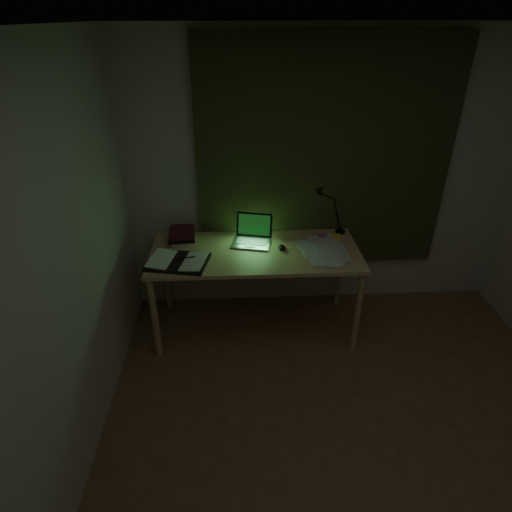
{
  "coord_description": "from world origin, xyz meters",
  "views": [
    {
      "loc": [
        -0.78,
        -1.62,
        2.54
      ],
      "look_at": [
        -0.62,
        1.41,
        0.82
      ],
      "focal_mm": 30.0,
      "sensor_mm": 36.0,
      "label": 1
    }
  ],
  "objects_px": {
    "desk": "(255,290)",
    "loose_papers": "(319,250)",
    "open_textbook": "(178,261)",
    "laptop": "(251,232)",
    "desk_lamp": "(343,208)",
    "book_stack": "(183,235)"
  },
  "relations": [
    {
      "from": "desk",
      "to": "loose_papers",
      "type": "height_order",
      "value": "loose_papers"
    },
    {
      "from": "open_textbook",
      "to": "laptop",
      "type": "bearing_deg",
      "value": 38.13
    },
    {
      "from": "desk",
      "to": "loose_papers",
      "type": "relative_size",
      "value": 4.61
    },
    {
      "from": "desk",
      "to": "desk_lamp",
      "type": "bearing_deg",
      "value": 21.25
    },
    {
      "from": "desk",
      "to": "laptop",
      "type": "height_order",
      "value": "laptop"
    },
    {
      "from": "loose_papers",
      "to": "open_textbook",
      "type": "bearing_deg",
      "value": -173.14
    },
    {
      "from": "laptop",
      "to": "open_textbook",
      "type": "height_order",
      "value": "laptop"
    },
    {
      "from": "open_textbook",
      "to": "desk_lamp",
      "type": "relative_size",
      "value": 0.97
    },
    {
      "from": "desk",
      "to": "desk_lamp",
      "type": "height_order",
      "value": "desk_lamp"
    },
    {
      "from": "laptop",
      "to": "book_stack",
      "type": "distance_m",
      "value": 0.61
    },
    {
      "from": "desk_lamp",
      "to": "loose_papers",
      "type": "bearing_deg",
      "value": -129.01
    },
    {
      "from": "desk_lamp",
      "to": "open_textbook",
      "type": "bearing_deg",
      "value": -163.7
    },
    {
      "from": "laptop",
      "to": "desk_lamp",
      "type": "relative_size",
      "value": 0.76
    },
    {
      "from": "desk_lamp",
      "to": "book_stack",
      "type": "bearing_deg",
      "value": -179.17
    },
    {
      "from": "open_textbook",
      "to": "loose_papers",
      "type": "height_order",
      "value": "open_textbook"
    },
    {
      "from": "loose_papers",
      "to": "book_stack",
      "type": "bearing_deg",
      "value": 167.34
    },
    {
      "from": "desk",
      "to": "open_textbook",
      "type": "bearing_deg",
      "value": -164.12
    },
    {
      "from": "desk",
      "to": "book_stack",
      "type": "distance_m",
      "value": 0.81
    },
    {
      "from": "loose_papers",
      "to": "desk_lamp",
      "type": "height_order",
      "value": "desk_lamp"
    },
    {
      "from": "laptop",
      "to": "book_stack",
      "type": "bearing_deg",
      "value": -176.32
    },
    {
      "from": "open_textbook",
      "to": "loose_papers",
      "type": "relative_size",
      "value": 1.22
    },
    {
      "from": "laptop",
      "to": "open_textbook",
      "type": "bearing_deg",
      "value": -140.14
    }
  ]
}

